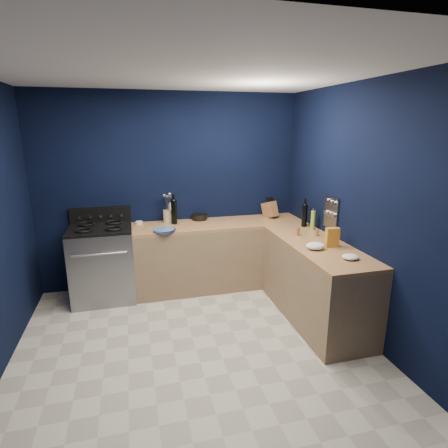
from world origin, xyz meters
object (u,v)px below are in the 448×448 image
object	(u,v)px
gas_range	(103,264)
plate_stack	(164,230)
utensil_crock	(168,216)
knife_block	(270,210)
crouton_bag	(332,237)

from	to	relation	value
gas_range	plate_stack	xyz separation A→B (m)	(0.77, -0.22, 0.46)
gas_range	utensil_crock	size ratio (longest dim) A/B	5.50
plate_stack	knife_block	size ratio (longest dim) A/B	1.20
knife_block	crouton_bag	bearing A→B (deg)	-106.70
utensil_crock	crouton_bag	world-z (taller)	crouton_bag
utensil_crock	crouton_bag	size ratio (longest dim) A/B	0.80
crouton_bag	gas_range	bearing A→B (deg)	158.89
gas_range	knife_block	bearing A→B (deg)	3.41
gas_range	plate_stack	distance (m)	0.92
utensil_crock	knife_block	bearing A→B (deg)	-3.30
utensil_crock	knife_block	xyz separation A→B (m)	(1.43, -0.08, 0.03)
gas_range	utensil_crock	world-z (taller)	utensil_crock
plate_stack	knife_block	bearing A→B (deg)	13.14
utensil_crock	crouton_bag	bearing A→B (deg)	-42.84
gas_range	crouton_bag	bearing A→B (deg)	-27.07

